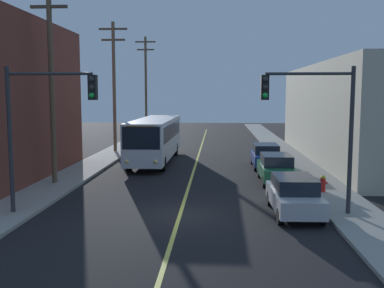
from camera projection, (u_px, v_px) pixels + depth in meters
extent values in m
plane|color=black|center=(180.00, 215.00, 18.71)|extent=(120.00, 120.00, 0.00)
cube|color=gray|center=(82.00, 171.00, 29.04)|extent=(2.50, 90.00, 0.15)
cube|color=gray|center=(307.00, 173.00, 28.21)|extent=(2.50, 90.00, 0.15)
cube|color=#D8CC4C|center=(197.00, 161.00, 33.59)|extent=(0.16, 60.00, 0.01)
cube|color=black|center=(37.00, 156.00, 25.04)|extent=(0.06, 11.50, 1.30)
cube|color=black|center=(35.00, 98.00, 24.68)|extent=(0.06, 11.50, 1.30)
cube|color=black|center=(309.00, 139.00, 33.96)|extent=(0.06, 16.89, 1.30)
cube|color=black|center=(311.00, 97.00, 33.60)|extent=(0.06, 16.89, 1.30)
cube|color=silver|center=(156.00, 137.00, 33.29)|extent=(2.68, 12.03, 2.75)
cube|color=black|center=(141.00, 138.00, 27.30)|extent=(2.35, 0.11, 1.40)
cube|color=black|center=(166.00, 124.00, 39.15)|extent=(2.30, 0.10, 1.10)
cube|color=black|center=(139.00, 130.00, 33.32)|extent=(0.17, 10.20, 1.10)
cube|color=black|center=(172.00, 130.00, 33.15)|extent=(0.17, 10.20, 1.10)
cube|color=orange|center=(141.00, 128.00, 27.25)|extent=(1.79, 0.08, 0.30)
sphere|color=#F9D872|center=(127.00, 162.00, 27.48)|extent=(0.24, 0.24, 0.24)
sphere|color=#F9D872|center=(156.00, 162.00, 27.36)|extent=(0.24, 0.24, 0.24)
cylinder|color=black|center=(129.00, 163.00, 29.35)|extent=(0.31, 1.00, 1.00)
cylinder|color=black|center=(163.00, 164.00, 29.20)|extent=(0.31, 1.00, 1.00)
cylinder|color=black|center=(149.00, 149.00, 36.98)|extent=(0.31, 1.00, 1.00)
cylinder|color=black|center=(176.00, 149.00, 36.83)|extent=(0.31, 1.00, 1.00)
cube|color=#B7B7BC|center=(294.00, 199.00, 18.70)|extent=(1.88, 4.43, 0.70)
cube|color=black|center=(294.00, 184.00, 18.62)|extent=(1.67, 2.49, 0.60)
cylinder|color=black|center=(280.00, 217.00, 17.28)|extent=(0.23, 0.64, 0.64)
cylinder|color=black|center=(322.00, 217.00, 17.21)|extent=(0.23, 0.64, 0.64)
cylinder|color=black|center=(270.00, 199.00, 20.25)|extent=(0.23, 0.64, 0.64)
cylinder|color=black|center=(305.00, 199.00, 20.19)|extent=(0.23, 0.64, 0.64)
cube|color=#196038|center=(276.00, 171.00, 25.49)|extent=(1.82, 4.41, 0.70)
cube|color=black|center=(276.00, 160.00, 25.42)|extent=(1.63, 2.47, 0.60)
cylinder|color=black|center=(264.00, 182.00, 24.09)|extent=(0.22, 0.64, 0.64)
cylinder|color=black|center=(294.00, 182.00, 24.00)|extent=(0.22, 0.64, 0.64)
cylinder|color=black|center=(260.00, 172.00, 27.07)|extent=(0.22, 0.64, 0.64)
cylinder|color=black|center=(286.00, 172.00, 26.97)|extent=(0.22, 0.64, 0.64)
cube|color=navy|center=(266.00, 158.00, 30.68)|extent=(1.83, 4.41, 0.70)
cube|color=black|center=(266.00, 148.00, 30.61)|extent=(1.64, 2.47, 0.60)
cylinder|color=black|center=(256.00, 166.00, 29.28)|extent=(0.22, 0.64, 0.64)
cylinder|color=black|center=(280.00, 167.00, 29.18)|extent=(0.22, 0.64, 0.64)
cylinder|color=black|center=(252.00, 160.00, 32.26)|extent=(0.22, 0.64, 0.64)
cylinder|color=black|center=(275.00, 160.00, 32.16)|extent=(0.22, 0.64, 0.64)
cylinder|color=brown|center=(51.00, 83.00, 24.19)|extent=(0.28, 0.28, 11.01)
cube|color=#4C3D2D|center=(49.00, 7.00, 23.75)|extent=(2.00, 0.16, 0.16)
cylinder|color=brown|center=(114.00, 87.00, 38.05)|extent=(0.28, 0.28, 10.93)
cube|color=#4C3D2D|center=(113.00, 29.00, 37.50)|extent=(2.40, 0.16, 0.16)
cube|color=#4C3D2D|center=(113.00, 40.00, 37.60)|extent=(2.00, 0.16, 0.16)
cylinder|color=brown|center=(146.00, 86.00, 52.98)|extent=(0.28, 0.28, 11.58)
cube|color=#4C3D2D|center=(145.00, 42.00, 52.40)|extent=(2.40, 0.16, 0.16)
cube|color=#4C3D2D|center=(145.00, 50.00, 52.50)|extent=(2.00, 0.16, 0.16)
cylinder|color=#2D2D33|center=(10.00, 140.00, 18.30)|extent=(0.18, 0.18, 6.00)
cylinder|color=#2D2D33|center=(50.00, 74.00, 17.90)|extent=(3.50, 0.12, 0.12)
cube|color=black|center=(93.00, 87.00, 17.86)|extent=(0.32, 0.36, 1.00)
sphere|color=#2D2D2D|center=(91.00, 79.00, 17.64)|extent=(0.22, 0.22, 0.22)
sphere|color=#2D2D2D|center=(91.00, 87.00, 17.67)|extent=(0.22, 0.22, 0.22)
sphere|color=green|center=(92.00, 96.00, 17.71)|extent=(0.22, 0.22, 0.22)
cylinder|color=#2D2D33|center=(351.00, 141.00, 18.08)|extent=(0.18, 0.18, 6.00)
cylinder|color=#2D2D33|center=(309.00, 74.00, 17.88)|extent=(3.50, 0.12, 0.12)
cube|color=black|center=(265.00, 88.00, 18.04)|extent=(0.32, 0.36, 1.00)
sphere|color=#2D2D2D|center=(265.00, 79.00, 17.82)|extent=(0.22, 0.22, 0.22)
sphere|color=#2D2D2D|center=(265.00, 87.00, 17.85)|extent=(0.22, 0.22, 0.22)
sphere|color=green|center=(265.00, 95.00, 17.89)|extent=(0.22, 0.22, 0.22)
cylinder|color=red|center=(323.00, 185.00, 22.38)|extent=(0.26, 0.26, 0.70)
sphere|color=gold|center=(323.00, 178.00, 22.34)|extent=(0.24, 0.24, 0.24)
cylinder|color=red|center=(320.00, 183.00, 22.38)|extent=(0.12, 0.10, 0.10)
cylinder|color=red|center=(326.00, 183.00, 22.36)|extent=(0.12, 0.10, 0.10)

